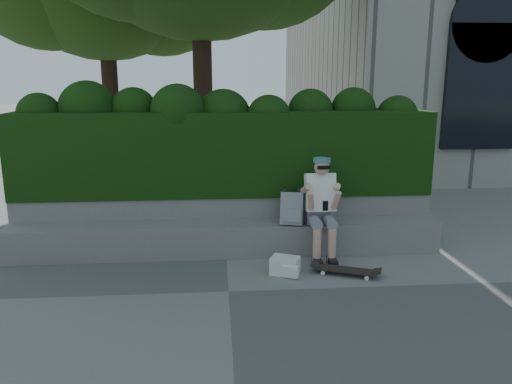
{
  "coord_description": "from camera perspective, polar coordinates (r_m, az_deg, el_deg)",
  "views": [
    {
      "loc": [
        -0.11,
        -5.39,
        2.45
      ],
      "look_at": [
        0.4,
        1.0,
        0.95
      ],
      "focal_mm": 35.0,
      "sensor_mm": 36.0,
      "label": 1
    }
  ],
  "objects": [
    {
      "name": "ground",
      "position": [
        5.93,
        -3.15,
        -11.29
      ],
      "size": [
        80.0,
        80.0,
        0.0
      ],
      "primitive_type": "plane",
      "color": "slate",
      "rests_on": "ground"
    },
    {
      "name": "bench_ledge",
      "position": [
        7.01,
        -3.44,
        -5.37
      ],
      "size": [
        6.0,
        0.45,
        0.45
      ],
      "primitive_type": "cube",
      "color": "gray",
      "rests_on": "ground"
    },
    {
      "name": "planter_wall",
      "position": [
        7.42,
        -3.53,
        -3.11
      ],
      "size": [
        6.0,
        0.5,
        0.75
      ],
      "primitive_type": "cube",
      "color": "gray",
      "rests_on": "ground"
    },
    {
      "name": "hedge",
      "position": [
        7.43,
        -3.67,
        4.62
      ],
      "size": [
        6.0,
        1.0,
        1.2
      ],
      "primitive_type": "cube",
      "color": "black",
      "rests_on": "planter_wall"
    },
    {
      "name": "person",
      "position": [
        6.83,
        7.41,
        -1.35
      ],
      "size": [
        0.4,
        0.76,
        1.38
      ],
      "color": "slate",
      "rests_on": "ground"
    },
    {
      "name": "skateboard",
      "position": [
        6.44,
        10.19,
        -8.77
      ],
      "size": [
        0.79,
        0.47,
        0.08
      ],
      "rotation": [
        0.0,
        0.0,
        -0.38
      ],
      "color": "black",
      "rests_on": "ground"
    },
    {
      "name": "backpack_plaid",
      "position": [
        6.86,
        4.13,
        -1.89
      ],
      "size": [
        0.34,
        0.23,
        0.45
      ],
      "primitive_type": "cube",
      "rotation": [
        0.0,
        0.0,
        -0.25
      ],
      "color": "#A0A0A5",
      "rests_on": "bench_ledge"
    },
    {
      "name": "backpack_ground",
      "position": [
        6.37,
        3.33,
        -8.4
      ],
      "size": [
        0.41,
        0.36,
        0.22
      ],
      "primitive_type": "cube",
      "rotation": [
        0.0,
        0.0,
        -0.43
      ],
      "color": "white",
      "rests_on": "ground"
    }
  ]
}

